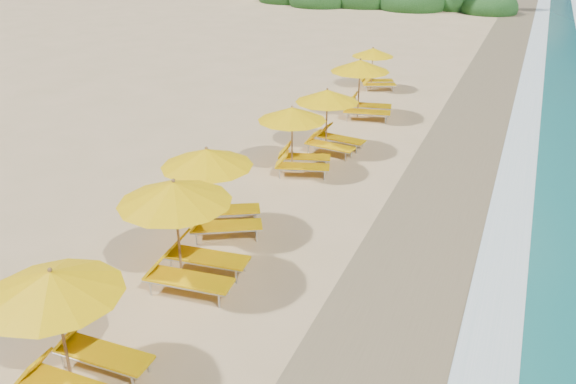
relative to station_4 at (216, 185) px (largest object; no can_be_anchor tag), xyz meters
name	(u,v)px	position (x,y,z in m)	size (l,w,h in m)	color
ground	(288,232)	(1.80, 0.64, -1.37)	(160.00, 160.00, 0.00)	tan
wet_sand	(437,262)	(5.80, 0.64, -1.36)	(4.00, 160.00, 0.01)	olive
surf_foam	(555,285)	(8.50, 0.64, -1.34)	(4.00, 160.00, 0.01)	white
station_2	(68,323)	(0.49, -6.11, -0.01)	(2.64, 2.44, 2.43)	olive
station_3	(185,226)	(0.59, -2.45, 0.09)	(2.97, 2.79, 2.60)	olive
station_4	(216,185)	(0.00, 0.00, 0.00)	(3.26, 3.26, 2.44)	olive
station_5	(297,135)	(0.44, 4.70, -0.09)	(2.88, 2.80, 2.29)	olive
station_6	(331,116)	(0.83, 6.98, -0.07)	(2.73, 2.59, 2.32)	olive
station_7	(364,85)	(0.79, 11.34, 0.04)	(3.04, 2.91, 2.52)	olive
station_8	(375,66)	(0.05, 16.08, -0.20)	(2.72, 2.69, 2.08)	olive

